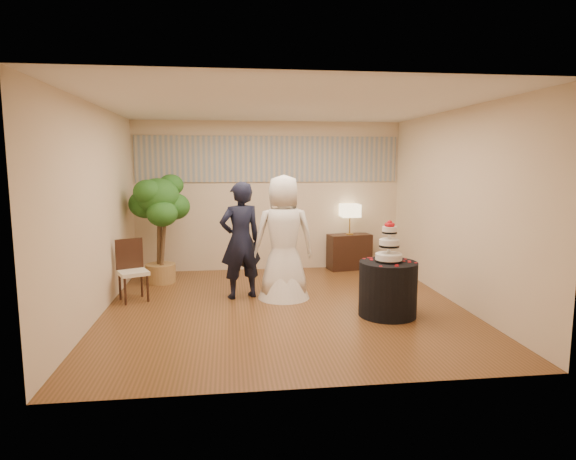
{
  "coord_description": "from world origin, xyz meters",
  "views": [
    {
      "loc": [
        -0.76,
        -6.58,
        2.04
      ],
      "look_at": [
        0.1,
        0.4,
        1.05
      ],
      "focal_mm": 30.0,
      "sensor_mm": 36.0,
      "label": 1
    }
  ],
  "objects": [
    {
      "name": "wedding_cake",
      "position": [
        1.33,
        -0.54,
        1.01
      ],
      "size": [
        0.36,
        0.36,
        0.56
      ],
      "primitive_type": null,
      "color": "white",
      "rests_on": "cake_table"
    },
    {
      "name": "table_lamp",
      "position": [
        1.52,
        2.29,
        0.97
      ],
      "size": [
        0.35,
        0.35,
        0.58
      ],
      "primitive_type": null,
      "color": "beige",
      "rests_on": "console"
    },
    {
      "name": "side_chair",
      "position": [
        -2.18,
        0.59,
        0.46
      ],
      "size": [
        0.56,
        0.57,
        0.91
      ],
      "primitive_type": null,
      "rotation": [
        0.0,
        0.0,
        0.43
      ],
      "color": "black",
      "rests_on": "floor"
    },
    {
      "name": "ceiling",
      "position": [
        0.0,
        0.0,
        2.8
      ],
      "size": [
        5.0,
        5.0,
        0.0
      ],
      "primitive_type": "cube",
      "color": "white",
      "rests_on": "wall_back"
    },
    {
      "name": "groom",
      "position": [
        -0.6,
        0.58,
        0.88
      ],
      "size": [
        0.74,
        0.6,
        1.76
      ],
      "primitive_type": "imported",
      "rotation": [
        0.0,
        0.0,
        3.46
      ],
      "color": "black",
      "rests_on": "floor"
    },
    {
      "name": "mural_border",
      "position": [
        0.0,
        2.48,
        2.1
      ],
      "size": [
        4.9,
        0.02,
        0.85
      ],
      "primitive_type": "cube",
      "color": "#9A9991",
      "rests_on": "wall_back"
    },
    {
      "name": "wall_left",
      "position": [
        -2.5,
        0.0,
        1.4
      ],
      "size": [
        0.06,
        5.0,
        2.8
      ],
      "primitive_type": "cube",
      "color": "beige",
      "rests_on": "ground"
    },
    {
      "name": "wall_back",
      "position": [
        0.0,
        2.5,
        1.4
      ],
      "size": [
        5.0,
        0.06,
        2.8
      ],
      "primitive_type": "cube",
      "color": "beige",
      "rests_on": "ground"
    },
    {
      "name": "bride",
      "position": [
        0.04,
        0.48,
        0.93
      ],
      "size": [
        0.94,
        0.81,
        1.86
      ],
      "primitive_type": "imported",
      "rotation": [
        0.0,
        0.0,
        3.18
      ],
      "color": "white",
      "rests_on": "floor"
    },
    {
      "name": "ficus_tree",
      "position": [
        -1.94,
        1.66,
        0.94
      ],
      "size": [
        0.97,
        0.97,
        1.88
      ],
      "primitive_type": null,
      "rotation": [
        0.0,
        0.0,
        -0.09
      ],
      "color": "#245B1C",
      "rests_on": "floor"
    },
    {
      "name": "wall_front",
      "position": [
        0.0,
        -2.5,
        1.4
      ],
      "size": [
        5.0,
        0.06,
        2.8
      ],
      "primitive_type": "cube",
      "color": "beige",
      "rests_on": "ground"
    },
    {
      "name": "wall_right",
      "position": [
        2.5,
        0.0,
        1.4
      ],
      "size": [
        0.06,
        5.0,
        2.8
      ],
      "primitive_type": "cube",
      "color": "beige",
      "rests_on": "ground"
    },
    {
      "name": "console",
      "position": [
        1.52,
        2.29,
        0.34
      ],
      "size": [
        0.86,
        0.49,
        0.68
      ],
      "primitive_type": "cube",
      "rotation": [
        0.0,
        0.0,
        0.16
      ],
      "color": "black",
      "rests_on": "floor"
    },
    {
      "name": "cake_table",
      "position": [
        1.33,
        -0.54,
        0.37
      ],
      "size": [
        1.02,
        1.02,
        0.73
      ],
      "primitive_type": "cylinder",
      "rotation": [
        0.0,
        0.0,
        -0.42
      ],
      "color": "black",
      "rests_on": "floor"
    },
    {
      "name": "floor",
      "position": [
        0.0,
        0.0,
        0.0
      ],
      "size": [
        5.0,
        5.0,
        0.0
      ],
      "primitive_type": "cube",
      "color": "brown",
      "rests_on": "ground"
    }
  ]
}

